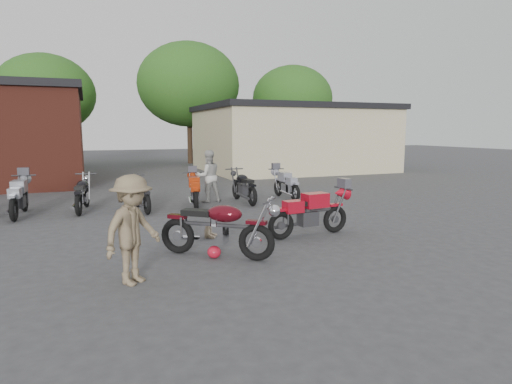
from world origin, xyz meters
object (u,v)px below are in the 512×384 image
object	(u,v)px
vintage_motorcycle	(218,224)
row_bike_3	(141,192)
person_light	(208,176)
row_bike_4	(194,189)
row_bike_5	(244,185)
person_tan	(133,230)
row_bike_6	(286,183)
helmet	(214,252)
row_bike_1	(19,195)
row_bike_2	(82,192)
sportbike	(311,210)

from	to	relation	value
vintage_motorcycle	row_bike_3	size ratio (longest dim) A/B	1.16
person_light	row_bike_4	size ratio (longest dim) A/B	0.89
vintage_motorcycle	row_bike_5	size ratio (longest dim) A/B	1.09
row_bike_3	person_light	bearing A→B (deg)	-76.76
person_tan	row_bike_6	world-z (taller)	person_tan
helmet	row_bike_6	bearing A→B (deg)	53.78
row_bike_4	row_bike_5	bearing A→B (deg)	-73.79
row_bike_1	row_bike_5	size ratio (longest dim) A/B	1.01
person_light	row_bike_4	xyz separation A→B (m)	(-0.64, -0.71, -0.30)
helmet	person_tan	bearing A→B (deg)	-151.90
row_bike_2	row_bike_5	size ratio (longest dim) A/B	0.99
row_bike_2	row_bike_3	size ratio (longest dim) A/B	1.04
helmet	person_light	bearing A→B (deg)	75.66
person_light	row_bike_5	xyz separation A→B (m)	(1.05, -0.52, -0.27)
vintage_motorcycle	person_tan	bearing A→B (deg)	-113.50
person_tan	row_bike_1	xyz separation A→B (m)	(-2.41, 6.58, -0.26)
vintage_motorcycle	row_bike_6	xyz separation A→B (m)	(4.15, 5.76, -0.09)
person_light	person_tan	distance (m)	7.61
row_bike_1	row_bike_5	distance (m)	6.55
vintage_motorcycle	sportbike	world-z (taller)	vintage_motorcycle
person_light	row_bike_1	bearing A→B (deg)	1.47
helmet	row_bike_3	size ratio (longest dim) A/B	0.13
row_bike_1	row_bike_4	bearing A→B (deg)	-91.11
row_bike_2	row_bike_5	distance (m)	4.93
helmet	row_bike_2	bearing A→B (deg)	111.23
sportbike	row_bike_3	distance (m)	5.55
row_bike_5	person_tan	bearing A→B (deg)	146.29
vintage_motorcycle	sportbike	xyz separation A→B (m)	(2.40, 0.82, -0.06)
person_light	helmet	bearing A→B (deg)	73.22
vintage_motorcycle	row_bike_5	bearing A→B (deg)	104.77
person_tan	row_bike_4	xyz separation A→B (m)	(2.45, 6.25, -0.30)
sportbike	row_bike_1	bearing A→B (deg)	136.85
row_bike_2	row_bike_6	distance (m)	6.54
row_bike_4	row_bike_6	distance (m)	3.33
row_bike_4	row_bike_5	xyz separation A→B (m)	(1.69, 0.19, 0.03)
vintage_motorcycle	person_tan	world-z (taller)	person_tan
sportbike	row_bike_6	distance (m)	5.24
person_light	row_bike_4	world-z (taller)	person_light
person_light	row_bike_2	bearing A→B (deg)	0.68
vintage_motorcycle	person_tan	size ratio (longest dim) A/B	1.29
row_bike_1	row_bike_2	xyz separation A→B (m)	(1.63, 0.16, -0.02)
row_bike_1	person_light	bearing A→B (deg)	-83.30
row_bike_6	person_light	bearing A→B (deg)	82.55
helmet	person_light	world-z (taller)	person_light
row_bike_4	person_tan	bearing A→B (deg)	168.55
vintage_motorcycle	row_bike_4	world-z (taller)	vintage_motorcycle
sportbike	row_bike_5	world-z (taller)	row_bike_5
row_bike_4	person_light	bearing A→B (deg)	-32.37
sportbike	person_light	distance (m)	5.38
sportbike	helmet	world-z (taller)	sportbike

